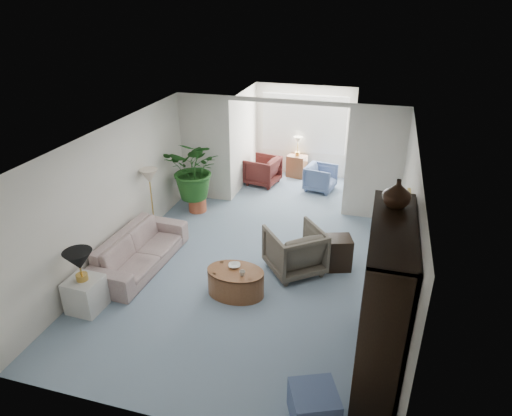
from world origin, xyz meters
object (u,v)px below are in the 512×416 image
(sunroom_table, at_px, (297,166))
(floor_lamp, at_px, (149,176))
(sunroom_chair_blue, at_px, (321,178))
(side_table_dark, at_px, (336,253))
(end_table, at_px, (85,294))
(cabinet_urn, at_px, (397,193))
(framed_picture, at_px, (408,211))
(table_lamp, at_px, (79,260))
(coffee_bowl, at_px, (234,266))
(plant_pot, at_px, (198,204))
(ottoman, at_px, (314,405))
(wingback_chair, at_px, (295,250))
(entertainment_cabinet, at_px, (383,302))
(sofa, at_px, (140,250))
(sunroom_chair_maroon, at_px, (263,171))
(coffee_table, at_px, (236,282))
(coffee_cup, at_px, (242,273))

(sunroom_table, bearing_deg, floor_lamp, -119.75)
(floor_lamp, height_order, sunroom_chair_blue, floor_lamp)
(floor_lamp, distance_m, side_table_dark, 3.90)
(end_table, xyz_separation_m, floor_lamp, (-0.15, 2.57, 0.98))
(cabinet_urn, xyz_separation_m, sunroom_table, (-2.34, 5.97, -2.03))
(framed_picture, height_order, sunroom_chair_blue, framed_picture)
(table_lamp, distance_m, coffee_bowl, 2.40)
(plant_pot, height_order, sunroom_table, sunroom_table)
(ottoman, bearing_deg, wingback_chair, 105.62)
(end_table, distance_m, entertainment_cabinet, 4.48)
(sofa, relative_size, ottoman, 4.16)
(sunroom_chair_maroon, bearing_deg, coffee_bowl, 20.39)
(sofa, distance_m, sunroom_table, 5.43)
(coffee_bowl, relative_size, wingback_chair, 0.21)
(wingback_chair, bearing_deg, ottoman, 67.25)
(side_table_dark, xyz_separation_m, sunroom_chair_maroon, (-2.30, 3.44, 0.06))
(sunroom_chair_maroon, bearing_deg, entertainment_cabinet, 39.36)
(sunroom_table, bearing_deg, wingback_chair, -79.30)
(floor_lamp, height_order, cabinet_urn, cabinet_urn)
(sofa, bearing_deg, entertainment_cabinet, -105.70)
(coffee_table, bearing_deg, coffee_cup, -33.69)
(floor_lamp, xyz_separation_m, sunroom_chair_maroon, (1.47, 3.13, -0.89))
(entertainment_cabinet, bearing_deg, coffee_bowl, 154.04)
(sunroom_table, bearing_deg, framed_picture, -63.21)
(framed_picture, xyz_separation_m, side_table_dark, (-1.02, 0.90, -1.40))
(coffee_bowl, distance_m, cabinet_urn, 3.04)
(floor_lamp, height_order, ottoman, floor_lamp)
(entertainment_cabinet, bearing_deg, end_table, 179.74)
(wingback_chair, distance_m, sunroom_chair_maroon, 4.07)
(sunroom_chair_maroon, bearing_deg, sofa, -3.44)
(coffee_cup, height_order, sunroom_table, sunroom_table)
(plant_pot, bearing_deg, coffee_bowl, -56.26)
(floor_lamp, distance_m, coffee_bowl, 2.77)
(plant_pot, xyz_separation_m, sunroom_chair_maroon, (1.00, 1.95, 0.20))
(floor_lamp, xyz_separation_m, side_table_dark, (3.77, -0.31, -0.95))
(entertainment_cabinet, bearing_deg, coffee_cup, 156.32)
(end_table, xyz_separation_m, sunroom_chair_maroon, (1.32, 5.70, 0.09))
(floor_lamp, xyz_separation_m, coffee_cup, (2.43, -1.65, -0.76))
(end_table, bearing_deg, floor_lamp, 93.35)
(ottoman, relative_size, sunroom_chair_blue, 0.75)
(sofa, relative_size, sunroom_table, 3.73)
(floor_lamp, bearing_deg, coffee_cup, -34.25)
(ottoman, bearing_deg, side_table_dark, 92.45)
(plant_pot, relative_size, sunroom_chair_maroon, 0.51)
(framed_picture, relative_size, sunroom_table, 0.85)
(sofa, relative_size, cabinet_urn, 6.11)
(coffee_bowl, height_order, sunroom_chair_blue, sunroom_chair_blue)
(table_lamp, bearing_deg, ottoman, -15.58)
(framed_picture, bearing_deg, wingback_chair, 160.68)
(sofa, relative_size, sunroom_chair_maroon, 2.78)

